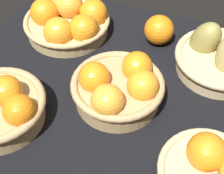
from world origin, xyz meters
TOP-DOWN VIEW (x-y plane):
  - market_tray at (0.00, 0.00)cm, footprint 84.00×72.00cm
  - basket_center at (-0.47, 2.71)cm, footprint 22.15×22.15cm
  - basket_near_left_pears at (-20.95, -16.42)cm, footprint 23.42×23.42cm
  - basket_near_right at (21.87, -16.83)cm, footprint 25.05×25.05cm
  - loose_orange_front_gap at (-3.61, -22.05)cm, footprint 8.38×8.38cm

SIDE VIEW (x-z plane):
  - market_tray at x=0.00cm, z-range 0.00..3.00cm
  - basket_near_left_pears at x=-20.95cm, z-range -0.07..14.35cm
  - loose_orange_front_gap at x=-3.61cm, z-range 3.00..11.38cm
  - basket_near_right at x=21.87cm, z-range 1.67..12.78cm
  - basket_center at x=-0.47cm, z-range 2.30..13.15cm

